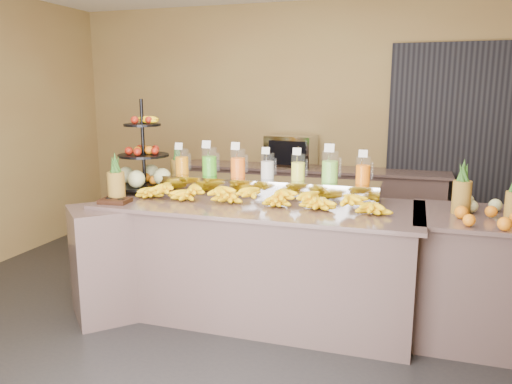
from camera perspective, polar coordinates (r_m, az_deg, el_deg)
The scene contains 20 objects.
ground at distance 3.97m, azimuth -1.05°, elevation -15.44°, with size 6.00×6.00×0.00m, color black.
room_envelope at distance 4.24m, azimuth 4.80°, elevation 12.54°, with size 6.04×5.02×2.82m.
buffet_counter at distance 4.04m, azimuth -1.45°, elevation -7.72°, with size 2.75×1.25×0.93m.
right_counter at distance 4.02m, azimuth 24.92°, elevation -8.94°, with size 1.08×0.88×0.93m.
back_ledge at distance 5.86m, azimuth 5.98°, elevation -1.66°, with size 3.10×0.55×0.93m.
pitcher_tray at distance 4.17m, azimuth 1.31°, elevation 0.55°, with size 1.85×0.30×0.15m, color gray.
juice_pitcher_orange_a at distance 4.42m, azimuth -8.45°, elevation 3.33°, with size 0.12×0.12×0.29m.
juice_pitcher_green at distance 4.31m, azimuth -5.34°, elevation 3.32°, with size 0.13×0.14×0.32m.
juice_pitcher_orange_b at distance 4.22m, azimuth -2.08°, elevation 3.15°, with size 0.13×0.13×0.31m.
juice_pitcher_milk at distance 4.14m, azimuth 1.32°, elevation 2.84°, with size 0.11×0.12×0.28m.
juice_pitcher_lemon at distance 4.07m, azimuth 4.83°, elevation 2.68°, with size 0.12×0.12×0.28m.
juice_pitcher_lime at distance 4.02m, azimuth 8.45°, elevation 2.69°, with size 0.13×0.14×0.32m.
juice_pitcher_orange_c at distance 3.99m, azimuth 12.13°, elevation 2.30°, with size 0.12×0.12×0.28m.
banana_heap at distance 3.90m, azimuth -0.28°, elevation -0.08°, with size 2.09×0.19×0.17m.
fruit_stand at distance 4.49m, azimuth -12.29°, elevation 2.78°, with size 0.66×0.66×0.80m.
condiment_caddy at distance 4.07m, azimuth -15.80°, elevation -0.98°, with size 0.22×0.17×0.03m, color black.
pineapple_left_a at distance 4.13m, azimuth -15.69°, elevation 1.02°, with size 0.14×0.14×0.39m.
pineapple_left_b at distance 4.66m, azimuth -8.92°, elevation 2.53°, with size 0.13×0.13×0.40m.
right_fruit_pile at distance 3.74m, azimuth 24.72°, elevation -1.79°, with size 0.45×0.43×0.24m.
oven_warmer at distance 5.80m, azimuth 4.04°, elevation 4.69°, with size 0.54×0.38×0.36m, color gray.
Camera 1 is at (1.14, -3.35, 1.80)m, focal length 35.00 mm.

